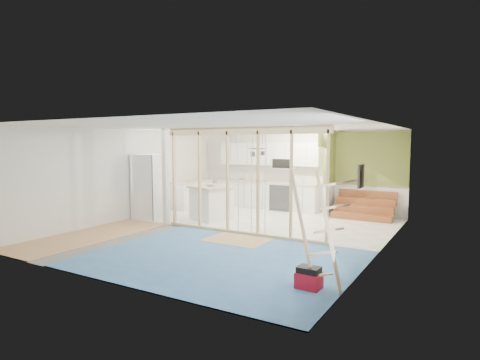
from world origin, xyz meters
The scene contains 17 objects.
room centered at (0.00, 0.00, 1.30)m, with size 7.01×8.01×2.61m.
floor_overlays centered at (0.07, 0.06, 0.01)m, with size 7.00×8.00×0.03m.
stud_frame centered at (-0.22, 0.00, 1.58)m, with size 4.66×0.14×2.60m.
base_cabinets centered at (-1.61, 3.36, 0.47)m, with size 4.45×2.24×0.93m.
upper_cabinets centered at (-0.84, 3.82, 1.82)m, with size 3.60×0.41×0.85m.
green_partition centered at (2.04, 3.66, 0.94)m, with size 2.25×1.51×2.60m.
pot_rack centered at (-0.31, 1.89, 2.00)m, with size 0.52×0.52×0.72m.
sheathing_panel centered at (3.48, -2.00, 1.30)m, with size 0.02×4.00×2.60m, color tan.
electrical_panel centered at (3.43, -1.40, 1.65)m, with size 0.04×0.30×0.40m, color #3B3C41.
ceiling_light centered at (1.40, 3.00, 2.54)m, with size 0.32×0.32×0.08m, color #FFEABF.
fridge centered at (-3.07, 0.45, 0.95)m, with size 0.88×0.85×1.89m.
island centered at (-1.40, 1.15, 0.49)m, with size 1.25×1.25×0.99m.
bowl centered at (-1.38, 1.08, 1.02)m, with size 0.24×0.24×0.06m, color silver.
soap_bottle_a centered at (-1.74, 3.80, 1.09)m, with size 0.12×0.12×0.32m, color #B5BDCA.
soap_bottle_b centered at (0.29, 3.71, 1.04)m, with size 0.10×0.10×0.22m, color silver.
toolbox centered at (3.00, -2.66, 0.17)m, with size 0.38×0.29×0.35m.
ladder centered at (3.15, -2.69, 0.93)m, with size 0.97×0.15×1.81m.
Camera 1 is at (5.08, -8.26, 2.20)m, focal length 30.00 mm.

